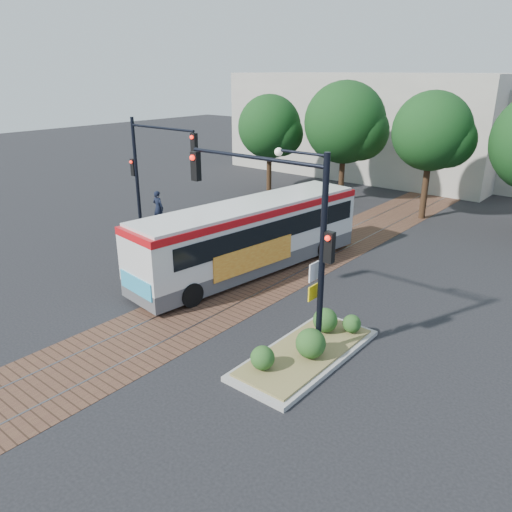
% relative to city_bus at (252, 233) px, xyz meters
% --- Properties ---
extents(ground, '(120.00, 120.00, 0.00)m').
position_rel_city_bus_xyz_m(ground, '(1.01, -3.37, -1.68)').
color(ground, black).
rests_on(ground, ground).
extents(trackbed, '(3.60, 40.00, 0.02)m').
position_rel_city_bus_xyz_m(trackbed, '(1.01, 0.63, -1.68)').
color(trackbed, '#513525').
rests_on(trackbed, ground).
extents(tree_row, '(26.40, 5.60, 7.67)m').
position_rel_city_bus_xyz_m(tree_row, '(2.22, 13.05, 3.17)').
color(tree_row, '#382314').
rests_on(tree_row, ground).
extents(warehouses, '(40.00, 13.00, 8.00)m').
position_rel_city_bus_xyz_m(warehouses, '(0.48, 25.38, 2.13)').
color(warehouses, '#ADA899').
rests_on(warehouses, ground).
extents(city_bus, '(3.77, 11.48, 3.02)m').
position_rel_city_bus_xyz_m(city_bus, '(0.00, 0.00, 0.00)').
color(city_bus, '#4A4A4D').
rests_on(city_bus, ground).
extents(traffic_island, '(2.20, 5.20, 1.13)m').
position_rel_city_bus_xyz_m(traffic_island, '(5.83, -4.27, -1.35)').
color(traffic_island, gray).
rests_on(traffic_island, ground).
extents(signal_pole_main, '(5.49, 0.46, 6.00)m').
position_rel_city_bus_xyz_m(signal_pole_main, '(4.87, -4.18, 2.47)').
color(signal_pole_main, black).
rests_on(signal_pole_main, ground).
extents(signal_pole_left, '(4.99, 0.34, 6.00)m').
position_rel_city_bus_xyz_m(signal_pole_left, '(-7.36, 0.63, 2.18)').
color(signal_pole_left, black).
rests_on(signal_pole_left, ground).
extents(officer, '(0.75, 0.53, 1.93)m').
position_rel_city_bus_xyz_m(officer, '(-8.52, 1.94, -0.72)').
color(officer, black).
rests_on(officer, ground).
extents(parked_car, '(4.31, 2.99, 1.16)m').
position_rel_city_bus_xyz_m(parked_car, '(-3.60, 10.74, -1.10)').
color(parked_car, black).
rests_on(parked_car, ground).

